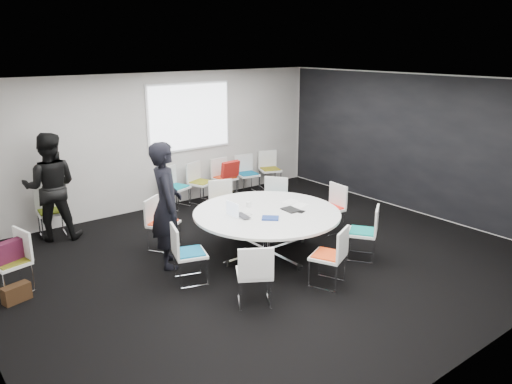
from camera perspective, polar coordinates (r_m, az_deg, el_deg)
room_shell at (r=7.74m, az=1.21°, el=2.04°), size 8.08×7.08×2.88m
conference_table at (r=8.15m, az=1.24°, el=-3.42°), size 2.39×2.39×0.73m
projection_screen at (r=10.85m, az=-7.56°, el=8.51°), size 1.90×0.03×1.35m
chair_ring_a at (r=9.30m, az=8.37°, el=-2.88°), size 0.49×0.50×0.88m
chair_ring_b at (r=9.62m, az=1.99°, el=-2.04°), size 0.63×0.63×0.88m
chair_ring_c at (r=9.43m, az=-3.73°, el=-2.45°), size 0.58×0.57×0.88m
chair_ring_d at (r=8.59m, az=-10.56°, el=-4.64°), size 0.63×0.63×0.88m
chair_ring_e at (r=7.36m, az=-7.62°, el=-8.21°), size 0.57×0.57×0.88m
chair_ring_f at (r=6.72m, az=-0.18°, el=-10.58°), size 0.63×0.62×0.88m
chair_ring_g at (r=7.29m, az=8.26°, el=-8.50°), size 0.60×0.60×0.88m
chair_ring_h at (r=8.25m, az=12.09°, el=-5.63°), size 0.63×0.63×0.88m
chair_back_a at (r=10.66m, az=-9.07°, el=-0.38°), size 0.59×0.58×0.88m
chair_back_b at (r=10.95m, az=-6.29°, el=0.19°), size 0.59×0.58×0.88m
chair_back_c at (r=11.28m, az=-3.59°, el=0.74°), size 0.50×0.49×0.88m
chair_back_d at (r=11.60m, az=-1.00°, el=1.22°), size 0.54×0.53×0.88m
chair_back_e at (r=12.03m, az=1.60°, el=1.78°), size 0.59×0.58×0.88m
chair_spare_left at (r=7.78m, az=-26.03°, el=-8.42°), size 0.54×0.55×0.88m
chair_person_back at (r=9.74m, az=-22.28°, el=-3.08°), size 0.51×0.50×0.88m
person_main at (r=7.73m, az=-10.19°, el=-1.49°), size 0.71×0.84×1.96m
person_back at (r=9.39m, az=-22.45°, el=0.55°), size 1.14×1.04×1.91m
laptop at (r=7.87m, az=-1.23°, el=-2.71°), size 0.26×0.36×0.03m
laptop_lid at (r=7.82m, az=-2.72°, el=-1.97°), size 0.03×0.30×0.22m
notebook_black at (r=8.18m, az=4.00°, el=-2.03°), size 0.24×0.31×0.02m
tablet_folio at (r=7.76m, az=1.65°, el=-2.99°), size 0.33×0.32×0.03m
papers_right at (r=8.63m, az=3.98°, el=-1.09°), size 0.33×0.26×0.00m
papers_front at (r=8.43m, az=4.96°, el=-1.52°), size 0.35×0.29×0.00m
cup at (r=8.31m, az=-0.87°, el=-1.43°), size 0.08×0.08×0.09m
phone at (r=8.11m, az=5.25°, el=-2.27°), size 0.16×0.12×0.01m
maroon_bag at (r=7.65m, az=-26.46°, el=-6.10°), size 0.42×0.28×0.28m
brown_bag at (r=7.57m, az=-25.70°, el=-10.38°), size 0.39×0.25×0.24m
red_jacket at (r=10.99m, az=-2.95°, el=2.62°), size 0.45×0.18×0.36m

